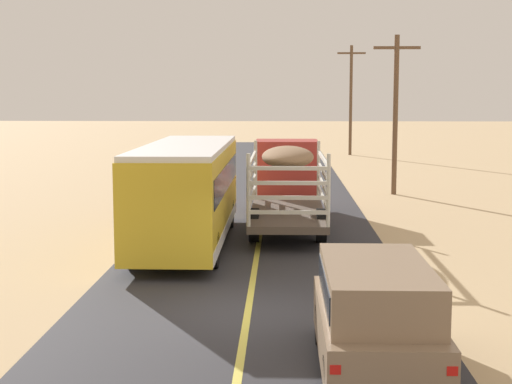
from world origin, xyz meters
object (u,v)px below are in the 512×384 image
(suv_near, at_px, (375,312))
(power_pole_mid, at_px, (396,109))
(power_pole_far, at_px, (351,97))
(bus, at_px, (187,191))
(livestock_truck, at_px, (287,173))

(suv_near, xyz_separation_m, power_pole_mid, (3.77, 24.08, 2.97))
(power_pole_far, bearing_deg, suv_near, -94.48)
(power_pole_mid, relative_size, power_pole_far, 0.88)
(bus, relative_size, power_pole_mid, 1.33)
(suv_near, bearing_deg, livestock_truck, 94.95)
(livestock_truck, height_order, power_pole_far, power_pole_far)
(bus, xyz_separation_m, power_pole_far, (8.37, 36.99, 2.82))
(livestock_truck, relative_size, power_pole_far, 1.14)
(bus, relative_size, power_pole_far, 1.17)
(livestock_truck, height_order, bus, bus)
(suv_near, relative_size, livestock_truck, 0.48)
(bus, bearing_deg, suv_near, -67.68)
(power_pole_mid, xyz_separation_m, power_pole_far, (0.00, 24.10, 0.51))
(suv_near, distance_m, bus, 12.12)
(suv_near, xyz_separation_m, power_pole_far, (3.77, 48.18, 3.48))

